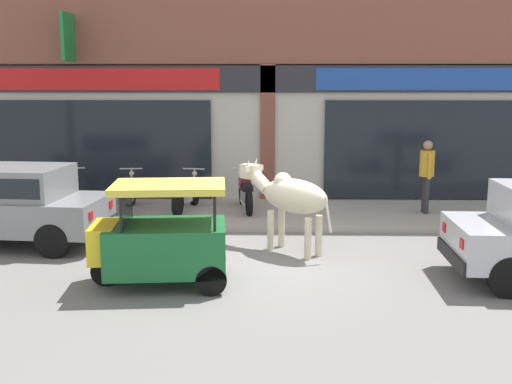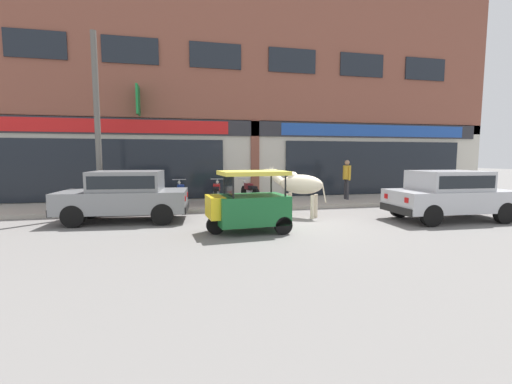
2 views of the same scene
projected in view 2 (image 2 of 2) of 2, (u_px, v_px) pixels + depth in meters
The scene contains 13 objects.
ground_plane at pixel (294, 222), 9.82m from camera, with size 90.00×90.00×0.00m, color slate.
sidewalk at pixel (263, 203), 13.37m from camera, with size 19.00×2.93×0.13m, color #A8A093.
shop_building at pixel (253, 89), 14.56m from camera, with size 23.00×1.40×9.88m.
cow at pixel (298, 185), 10.59m from camera, with size 1.71×1.64×1.61m.
car_0 at pixel (126, 193), 9.83m from camera, with size 3.71×1.89×1.46m.
car_1 at pixel (449, 193), 9.99m from camera, with size 3.66×1.73×1.46m.
auto_rickshaw at pixel (248, 206), 8.45m from camera, with size 2.04×1.30×1.52m.
motorcycle_0 at pixel (143, 194), 12.41m from camera, with size 0.52×1.81×0.88m.
motorcycle_1 at pixel (181, 193), 12.63m from camera, with size 0.52×1.81×0.88m.
motorcycle_2 at pixel (216, 193), 12.93m from camera, with size 0.60×1.80×0.88m.
motorcycle_3 at pixel (250, 191), 13.35m from camera, with size 0.56×1.80×0.88m.
pedestrian at pixel (347, 175), 13.89m from camera, with size 0.32×0.50×1.60m.
utility_pole at pixel (97, 123), 10.71m from camera, with size 0.18×0.18×5.57m, color #595651.
Camera 2 is at (-3.19, -9.21, 1.87)m, focal length 24.00 mm.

